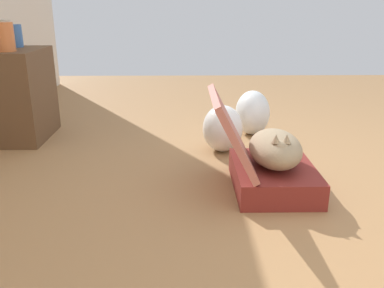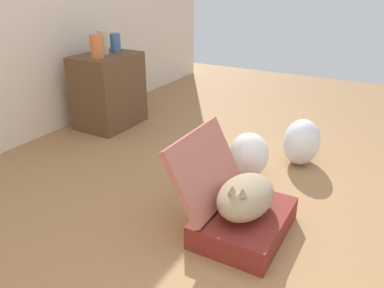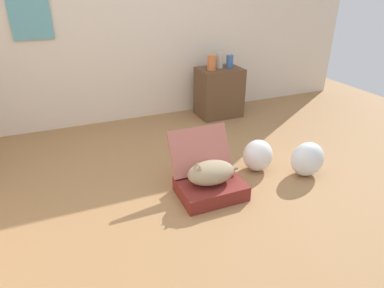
{
  "view_description": "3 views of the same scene",
  "coord_description": "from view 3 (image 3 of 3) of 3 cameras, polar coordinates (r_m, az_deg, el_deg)",
  "views": [
    {
      "loc": [
        -2.1,
        0.58,
        0.98
      ],
      "look_at": [
        -0.15,
        0.55,
        0.32
      ],
      "focal_mm": 38.45,
      "sensor_mm": 36.0,
      "label": 1
    },
    {
      "loc": [
        -1.67,
        -0.52,
        1.32
      ],
      "look_at": [
        -0.04,
        0.4,
        0.49
      ],
      "focal_mm": 35.69,
      "sensor_mm": 36.0,
      "label": 2
    },
    {
      "loc": [
        -1.11,
        -2.16,
        1.75
      ],
      "look_at": [
        -0.07,
        0.35,
        0.41
      ],
      "focal_mm": 31.21,
      "sensor_mm": 36.0,
      "label": 3
    }
  ],
  "objects": [
    {
      "name": "vase_round",
      "position": [
        4.62,
        4.74,
        14.03
      ],
      "size": [
        0.09,
        0.09,
        0.2
      ],
      "primitive_type": "cylinder",
      "color": "#B7AD99",
      "rests_on": "side_table"
    },
    {
      "name": "side_table",
      "position": [
        4.72,
        4.63,
        8.8
      ],
      "size": [
        0.59,
        0.44,
        0.67
      ],
      "primitive_type": "cube",
      "color": "brown",
      "rests_on": "ground"
    },
    {
      "name": "cat",
      "position": [
        2.92,
        3.12,
        -4.9
      ],
      "size": [
        0.51,
        0.28,
        0.22
      ],
      "color": "#998466",
      "rests_on": "suitcase_base"
    },
    {
      "name": "wall_back",
      "position": [
        4.57,
        -8.93,
        20.37
      ],
      "size": [
        6.4,
        0.15,
        2.6
      ],
      "color": "beige",
      "rests_on": "ground"
    },
    {
      "name": "plastic_bag_white",
      "position": [
        3.42,
        11.17,
        -1.92
      ],
      "size": [
        0.3,
        0.28,
        0.32
      ],
      "primitive_type": "ellipsoid",
      "color": "white",
      "rests_on": "ground"
    },
    {
      "name": "suitcase_base",
      "position": [
        3.01,
        3.11,
        -7.62
      ],
      "size": [
        0.57,
        0.44,
        0.14
      ],
      "primitive_type": "cube",
      "color": "maroon",
      "rests_on": "ground"
    },
    {
      "name": "vase_tall",
      "position": [
        4.51,
        3.38,
        13.69
      ],
      "size": [
        0.12,
        0.12,
        0.19
      ],
      "primitive_type": "cylinder",
      "color": "#CC6B38",
      "rests_on": "side_table"
    },
    {
      "name": "ground_plane",
      "position": [
        2.99,
        3.9,
        -9.6
      ],
      "size": [
        7.68,
        7.68,
        0.0
      ],
      "primitive_type": "plane",
      "color": "#9E7247",
      "rests_on": "ground"
    },
    {
      "name": "vase_short",
      "position": [
        4.68,
        6.47,
        13.88
      ],
      "size": [
        0.1,
        0.1,
        0.17
      ],
      "primitive_type": "cylinder",
      "color": "#38609E",
      "rests_on": "side_table"
    },
    {
      "name": "plastic_bag_clear",
      "position": [
        3.45,
        19.1,
        -2.47
      ],
      "size": [
        0.34,
        0.27,
        0.35
      ],
      "primitive_type": "ellipsoid",
      "color": "silver",
      "rests_on": "ground"
    },
    {
      "name": "suitcase_lid",
      "position": [
        3.06,
        1.31,
        -1.08
      ],
      "size": [
        0.57,
        0.23,
        0.4
      ],
      "primitive_type": "cube",
      "rotation": [
        1.09,
        0.0,
        0.0
      ],
      "color": "#B26356",
      "rests_on": "suitcase_base"
    }
  ]
}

